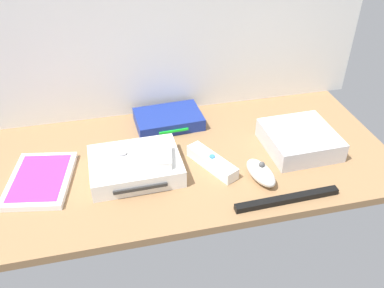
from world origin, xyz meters
The scene contains 9 objects.
ground_plane centered at (0.00, 0.00, -1.00)cm, with size 100.00×48.00×2.00cm, color #936D47.
game_console centered at (-14.39, -3.10, 2.20)cm, with size 21.32×16.84×4.40cm.
mini_computer centered at (27.58, -2.39, 2.64)cm, with size 17.42×17.42×5.30cm.
game_case centered at (-36.27, -1.39, 0.76)cm, with size 16.79×21.13×1.56cm.
network_router centered at (-2.97, 16.11, 1.70)cm, with size 18.62×13.08×3.40cm.
remote_wand centered at (3.77, -4.95, 1.51)cm, with size 9.84×14.85×3.40cm.
remote_nunchuk centered at (13.51, -11.98, 2.04)cm, with size 6.48×10.72×5.10cm.
remote_classic_pad centered at (-13.12, -4.16, 5.41)cm, with size 15.58×10.41×2.40cm.
sensor_bar centered at (16.59, -20.29, 0.70)cm, with size 24.00×1.80×1.40cm, color black.
Camera 1 is at (-18.49, -79.37, 62.60)cm, focal length 38.40 mm.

